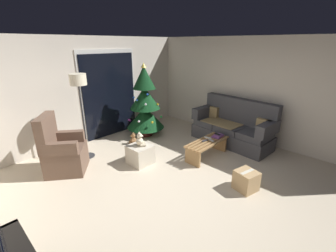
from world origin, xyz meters
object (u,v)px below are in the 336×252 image
Objects in this scene: cardboard_box_taped_mid_floor at (246,180)px; television at (2,251)px; remote_graphite at (205,141)px; christmas_tree at (145,105)px; remote_white at (208,138)px; teddy_bear_cream at (140,140)px; teddy_bear_chestnut_by_tree at (133,139)px; book_stack at (218,136)px; cell_phone at (218,134)px; remote_silver at (211,140)px; floor_lamp at (79,88)px; coffee_table at (207,146)px; ottoman at (140,154)px; armchair at (63,152)px; couch at (233,127)px.

television is at bearing 177.21° from cardboard_box_taped_mid_floor.
christmas_tree is (-0.04, 1.88, 0.46)m from remote_graphite.
remote_graphite and remote_white have the same top height.
teddy_bear_chestnut_by_tree is at bearing 61.51° from teddy_bear_cream.
teddy_bear_cream reaches higher than book_stack.
christmas_tree is (-0.41, 1.96, 0.40)m from cell_phone.
teddy_bear_cream is at bearing -112.50° from remote_graphite.
teddy_bear_chestnut_by_tree is (-1.02, 1.74, -0.28)m from book_stack.
remote_graphite is 1.94m from christmas_tree.
remote_graphite is 1.80m from teddy_bear_chestnut_by_tree.
remote_silver is at bearing -179.77° from book_stack.
floor_lamp reaches higher than remote_silver.
cell_phone is (0.37, -0.07, 0.06)m from remote_graphite.
remote_white is at bearing -29.60° from teddy_bear_cream.
coffee_table is at bearing 65.75° from cardboard_box_taped_mid_floor.
floor_lamp is at bearing 170.22° from teddy_bear_chestnut_by_tree.
remote_white is at bearing -29.64° from ottoman.
book_stack is 0.20× the size of armchair.
christmas_tree reaches higher than ottoman.
cell_phone is (0.01, 0.01, 0.04)m from book_stack.
remote_silver is at bearing 13.96° from television.
remote_graphite is 0.14m from remote_silver.
christmas_tree reaches higher than floor_lamp.
christmas_tree is at bearing 116.03° from remote_silver.
teddy_bear_cream is at bearing 159.46° from couch.
ottoman is at bearing 166.42° from remote_silver.
christmas_tree is at bearing 101.68° from book_stack.
remote_white is at bearing 118.45° from remote_graphite.
remote_white is 1.83m from teddy_bear_chestnut_by_tree.
christmas_tree is (-0.08, 1.91, 0.59)m from coffee_table.
cardboard_box_taped_mid_floor is at bearing -71.86° from ottoman.
coffee_table is 3.86× the size of teddy_bear_cream.
teddy_bear_chestnut_by_tree is at bearing 135.34° from remote_silver.
armchair is (-2.51, 1.57, 0.02)m from remote_white.
teddy_bear_cream reaches higher than remote_silver.
teddy_bear_chestnut_by_tree is (0.47, 0.87, -0.39)m from teddy_bear_cream.
teddy_bear_chestnut_by_tree is at bearing 60.89° from ottoman.
remote_white is 0.14× the size of armchair.
book_stack is at bearing -111.77° from cell_phone.
coffee_table is 7.05× the size of remote_white.
teddy_bear_chestnut_by_tree is at bearing 112.31° from coffee_table.
cardboard_box_taped_mid_floor is (3.23, -0.16, -0.96)m from television.
remote_white is 0.19× the size of television.
book_stack is 3.20m from armchair.
armchair is at bearing -112.10° from remote_graphite.
book_stack is (0.37, -0.08, 0.02)m from remote_graphite.
cell_phone is at bearing -78.12° from christmas_tree.
couch is 12.74× the size of remote_white.
couch is at bearing -20.54° from teddy_bear_cream.
christmas_tree is at bearing 38.49° from television.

